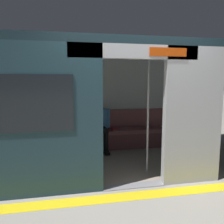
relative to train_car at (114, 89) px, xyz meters
The scene contains 9 objects.
ground_plane 1.82m from the train_car, 93.21° to the left, with size 60.00×60.00×0.00m, color gray.
platform_edge_strip 2.01m from the train_car, 92.52° to the left, with size 8.00×0.24×0.01m, color yellow.
train_car is the anchor object (origin of this frame).
bench_seat 1.44m from the train_car, 93.84° to the right, with size 2.78×0.44×0.45m.
person_seated 1.18m from the train_car, 78.26° to the right, with size 0.55×0.69×1.18m.
handbag 1.45m from the train_car, 57.06° to the right, with size 0.26×0.15×0.17m.
book 1.43m from the train_car, 100.09° to the right, with size 0.15×0.22×0.03m, color #B22D2D.
grab_pole_door 0.82m from the train_car, 60.54° to the left, with size 0.04×0.04×2.09m, color silver.
grab_pole_far 0.86m from the train_car, 129.16° to the left, with size 0.04×0.04×2.09m, color silver.
Camera 1 is at (0.97, 3.21, 1.60)m, focal length 36.84 mm.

